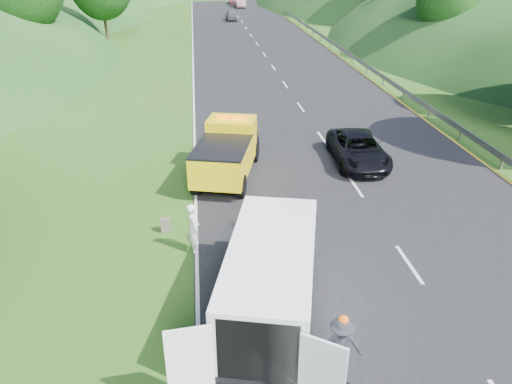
{
  "coord_description": "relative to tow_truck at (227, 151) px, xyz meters",
  "views": [
    {
      "loc": [
        -3.56,
        -14.91,
        9.31
      ],
      "look_at": [
        -1.66,
        1.32,
        1.3
      ],
      "focal_mm": 35.0,
      "sensor_mm": 36.0,
      "label": 1
    }
  ],
  "objects": [
    {
      "name": "tree_line_left",
      "position": [
        -16.59,
        54.23,
        -1.22
      ],
      "size": [
        14.0,
        140.0,
        14.0
      ],
      "primitive_type": null,
      "color": "#205117",
      "rests_on": "ground"
    },
    {
      "name": "dist_car_b",
      "position": [
        6.87,
        70.86,
        -1.22
      ],
      "size": [
        1.65,
        4.74,
        1.56
      ],
      "primitive_type": "imported",
      "color": "#7B5552",
      "rests_on": "ground"
    },
    {
      "name": "worker",
      "position": [
        1.86,
        -12.1,
        -1.22
      ],
      "size": [
        1.21,
        0.82,
        1.73
      ],
      "primitive_type": "imported",
      "rotation": [
        0.0,
        0.0,
        0.16
      ],
      "color": "black",
      "rests_on": "ground"
    },
    {
      "name": "suitcase",
      "position": [
        -2.57,
        -4.71,
        -0.95
      ],
      "size": [
        0.34,
        0.19,
        0.55
      ],
      "primitive_type": "cube",
      "rotation": [
        0.0,
        0.0,
        -0.01
      ],
      "color": "brown",
      "rests_on": "ground"
    },
    {
      "name": "passing_suv",
      "position": [
        6.27,
        0.79,
        -1.22
      ],
      "size": [
        2.51,
        5.04,
        1.37
      ],
      "primitive_type": "imported",
      "rotation": [
        0.0,
        0.0,
        -0.05
      ],
      "color": "black",
      "rests_on": "ground"
    },
    {
      "name": "dist_car_c",
      "position": [
        6.42,
        77.06,
        -1.22
      ],
      "size": [
        2.22,
        5.47,
        1.59
      ],
      "primitive_type": "imported",
      "color": "#994C5A",
      "rests_on": "ground"
    },
    {
      "name": "dist_car_a",
      "position": [
        4.15,
        53.81,
        -1.22
      ],
      "size": [
        1.59,
        3.96,
        1.35
      ],
      "primitive_type": "imported",
      "color": "#444448",
      "rests_on": "ground"
    },
    {
      "name": "woman",
      "position": [
        -1.56,
        -6.1,
        -1.22
      ],
      "size": [
        0.59,
        0.72,
        1.76
      ],
      "primitive_type": "imported",
      "rotation": [
        0.0,
        0.0,
        1.78
      ],
      "color": "silver",
      "rests_on": "ground"
    },
    {
      "name": "tow_truck",
      "position": [
        0.0,
        0.0,
        0.0
      ],
      "size": [
        3.52,
        6.14,
        2.49
      ],
      "rotation": [
        0.0,
        0.0,
        -0.26
      ],
      "color": "black",
      "rests_on": "ground"
    },
    {
      "name": "road_surface",
      "position": [
        5.41,
        34.23,
        -1.21
      ],
      "size": [
        14.0,
        200.0,
        0.02
      ],
      "primitive_type": "cube",
      "color": "black",
      "rests_on": "ground"
    },
    {
      "name": "white_van",
      "position": [
        0.55,
        -9.75,
        0.15
      ],
      "size": [
        4.51,
        7.33,
        2.43
      ],
      "rotation": [
        0.0,
        0.0,
        -0.25
      ],
      "color": "black",
      "rests_on": "ground"
    },
    {
      "name": "tree_line_right",
      "position": [
        25.41,
        54.23,
        -1.22
      ],
      "size": [
        14.0,
        140.0,
        14.0
      ],
      "primitive_type": null,
      "color": "#205117",
      "rests_on": "ground"
    },
    {
      "name": "child",
      "position": [
        0.72,
        -5.05,
        -1.22
      ],
      "size": [
        0.65,
        0.59,
        1.09
      ],
      "primitive_type": "imported",
      "rotation": [
        0.0,
        0.0,
        -0.4
      ],
      "color": "#C6C36A",
      "rests_on": "ground"
    },
    {
      "name": "ground",
      "position": [
        2.41,
        -5.77,
        -1.22
      ],
      "size": [
        320.0,
        320.0,
        0.0
      ],
      "primitive_type": "plane",
      "color": "#38661E",
      "rests_on": "ground"
    },
    {
      "name": "guardrail",
      "position": [
        12.71,
        46.73,
        -1.22
      ],
      "size": [
        0.06,
        140.0,
        1.52
      ],
      "primitive_type": "cube",
      "color": "gray",
      "rests_on": "ground"
    }
  ]
}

